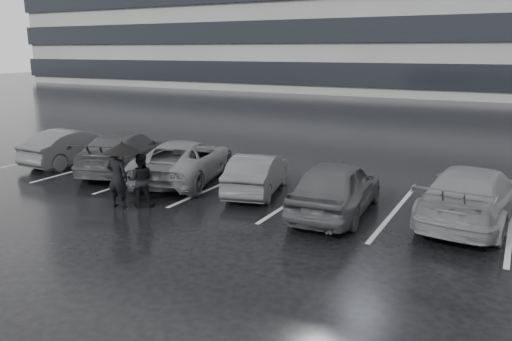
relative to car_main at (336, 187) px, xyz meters
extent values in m
plane|color=black|center=(-2.05, -1.73, -0.73)|extent=(160.00, 160.00, 0.00)
cube|color=black|center=(-24.05, 46.27, 1.27)|extent=(60.60, 25.60, 2.20)
cube|color=black|center=(-24.05, 46.27, 5.27)|extent=(60.60, 25.60, 2.20)
cube|color=black|center=(-24.05, 46.27, 9.27)|extent=(60.60, 25.60, 2.20)
imported|color=black|center=(0.00, 0.00, 0.00)|extent=(1.99, 4.37, 1.45)
imported|color=#2A2A2D|center=(-2.78, 0.81, -0.13)|extent=(2.11, 3.83, 1.20)
imported|color=#4D4D50|center=(-5.58, 0.96, -0.05)|extent=(3.41, 5.27, 1.35)
imported|color=black|center=(-8.20, 1.03, -0.02)|extent=(3.38, 5.25, 1.41)
imported|color=#2A2A2D|center=(-10.84, 1.05, -0.06)|extent=(1.47, 4.04, 1.32)
imported|color=#4D4D50|center=(3.21, 0.99, -0.02)|extent=(2.45, 5.07, 1.42)
imported|color=black|center=(-5.46, -2.29, 0.12)|extent=(0.67, 0.50, 1.69)
imported|color=black|center=(-4.96, -1.92, 0.02)|extent=(0.91, 0.85, 1.49)
cylinder|color=black|center=(-5.36, -2.14, 0.06)|extent=(0.02, 0.02, 1.57)
cone|color=black|center=(-5.36, -2.14, 0.94)|extent=(1.08, 1.08, 0.27)
sphere|color=black|center=(-5.36, -2.14, 1.08)|extent=(0.05, 0.05, 0.05)
cube|color=#AEAEB1|center=(-12.65, 0.77, -0.72)|extent=(0.12, 5.00, 0.00)
cube|color=#AEAEB1|center=(-9.85, 0.77, -0.72)|extent=(0.12, 5.00, 0.00)
cube|color=#AEAEB1|center=(-7.05, 0.77, -0.72)|extent=(0.12, 5.00, 0.00)
cube|color=#AEAEB1|center=(-4.25, 0.77, -0.72)|extent=(0.12, 5.00, 0.00)
cube|color=#AEAEB1|center=(-1.45, 0.77, -0.72)|extent=(0.12, 5.00, 0.00)
cube|color=#AEAEB1|center=(1.35, 0.77, -0.72)|extent=(0.12, 5.00, 0.00)
cube|color=#AEAEB1|center=(4.15, 0.77, -0.72)|extent=(0.12, 5.00, 0.00)
camera|label=1|loc=(4.08, -12.11, 3.50)|focal=35.00mm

